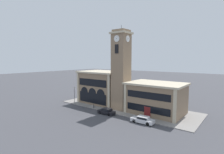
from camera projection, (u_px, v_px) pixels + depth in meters
name	position (u px, v px, depth m)	size (l,w,h in m)	color
ground_plane	(111.00, 113.00, 42.64)	(300.00, 300.00, 0.00)	#424247
sidewalk_kerb	(126.00, 107.00, 47.87)	(37.97, 13.35, 0.15)	gray
clock_tower	(121.00, 70.00, 45.04)	(4.53, 4.53, 21.74)	#897056
town_hall_left_wing	(103.00, 87.00, 52.81)	(13.45, 9.59, 9.59)	#897056
town_hall_right_wing	(156.00, 98.00, 42.38)	(13.47, 9.59, 7.52)	#897056
parked_car_near	(107.00, 111.00, 41.88)	(4.31, 2.03, 1.42)	black
parked_car_mid	(143.00, 119.00, 35.94)	(4.92, 2.01, 1.46)	silver
street_lamp	(74.00, 93.00, 51.04)	(0.36, 0.36, 4.90)	#4C4C51
bollard	(94.00, 106.00, 46.63)	(0.18, 0.18, 1.06)	black
fire_hydrant	(106.00, 109.00, 43.93)	(0.22, 0.22, 0.87)	red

